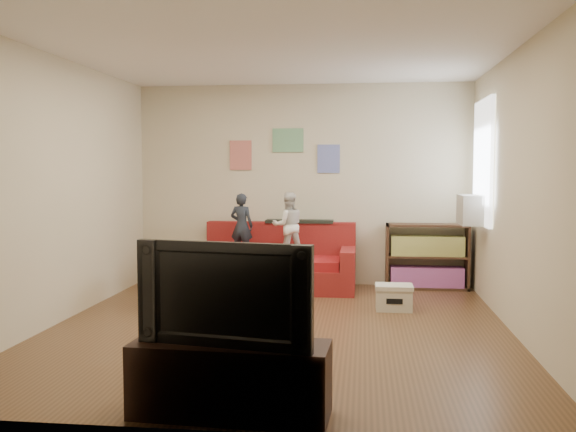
# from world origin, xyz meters

# --- Properties ---
(room_shell) EXTENTS (4.52, 5.02, 2.72)m
(room_shell) POSITION_xyz_m (0.00, 0.00, 1.35)
(room_shell) COLOR brown
(room_shell) RESTS_ON ground
(sofa) EXTENTS (2.00, 0.92, 0.88)m
(sofa) POSITION_xyz_m (-0.28, 2.07, 0.30)
(sofa) COLOR maroon
(sofa) RESTS_ON ground
(child_a) EXTENTS (0.34, 0.26, 0.83)m
(child_a) POSITION_xyz_m (-0.73, 1.90, 0.84)
(child_a) COLOR #202630
(child_a) RESTS_ON sofa
(child_b) EXTENTS (0.50, 0.44, 0.85)m
(child_b) POSITION_xyz_m (-0.13, 1.90, 0.85)
(child_b) COLOR white
(child_b) RESTS_ON sofa
(coffee_table) EXTENTS (1.10, 0.60, 0.49)m
(coffee_table) POSITION_xyz_m (-0.95, 0.90, 0.42)
(coffee_table) COLOR #A68F4B
(coffee_table) RESTS_ON ground
(remote) EXTENTS (0.23, 0.09, 0.02)m
(remote) POSITION_xyz_m (-1.20, 0.78, 0.51)
(remote) COLOR black
(remote) RESTS_ON coffee_table
(game_controller) EXTENTS (0.16, 0.10, 0.03)m
(game_controller) POSITION_xyz_m (-0.75, 0.95, 0.51)
(game_controller) COLOR white
(game_controller) RESTS_ON coffee_table
(bookshelf) EXTENTS (1.06, 0.32, 0.85)m
(bookshelf) POSITION_xyz_m (1.65, 2.30, 0.38)
(bookshelf) COLOR #432B1C
(bookshelf) RESTS_ON ground
(window) EXTENTS (0.04, 1.08, 1.48)m
(window) POSITION_xyz_m (2.22, 1.65, 1.64)
(window) COLOR white
(window) RESTS_ON room_shell
(ac_unit) EXTENTS (0.28, 0.55, 0.35)m
(ac_unit) POSITION_xyz_m (2.10, 1.65, 1.08)
(ac_unit) COLOR #B7B2A3
(ac_unit) RESTS_ON window
(artwork_left) EXTENTS (0.30, 0.01, 0.40)m
(artwork_left) POSITION_xyz_m (-0.85, 2.48, 1.75)
(artwork_left) COLOR #D87266
(artwork_left) RESTS_ON room_shell
(artwork_center) EXTENTS (0.42, 0.01, 0.32)m
(artwork_center) POSITION_xyz_m (-0.20, 2.48, 1.95)
(artwork_center) COLOR #72B27F
(artwork_center) RESTS_ON room_shell
(artwork_right) EXTENTS (0.30, 0.01, 0.38)m
(artwork_right) POSITION_xyz_m (0.35, 2.48, 1.70)
(artwork_right) COLOR #727FCC
(artwork_right) RESTS_ON room_shell
(file_box) EXTENTS (0.41, 0.31, 0.28)m
(file_box) POSITION_xyz_m (1.17, 0.96, 0.14)
(file_box) COLOR beige
(file_box) RESTS_ON ground
(tv_stand) EXTENTS (1.28, 0.48, 0.47)m
(tv_stand) POSITION_xyz_m (-0.01, -2.25, 0.24)
(tv_stand) COLOR black
(tv_stand) RESTS_ON ground
(television) EXTENTS (1.14, 0.34, 0.65)m
(television) POSITION_xyz_m (-0.01, -2.25, 0.80)
(television) COLOR black
(television) RESTS_ON tv_stand
(tissue) EXTENTS (0.10, 0.10, 0.10)m
(tissue) POSITION_xyz_m (0.20, 0.73, 0.05)
(tissue) COLOR silver
(tissue) RESTS_ON ground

